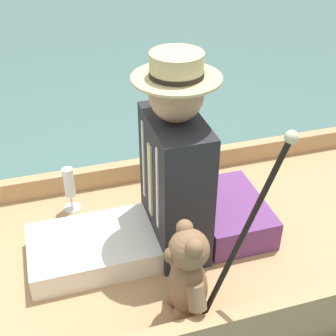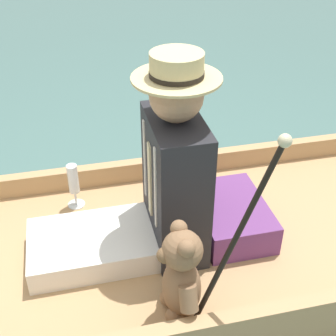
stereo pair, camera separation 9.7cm
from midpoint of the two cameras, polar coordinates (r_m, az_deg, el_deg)
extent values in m
plane|color=#476B66|center=(2.25, -2.98, -12.22)|extent=(16.00, 16.00, 0.00)
cube|color=tan|center=(2.20, -3.03, -10.85)|extent=(1.13, 2.99, 0.15)
cube|color=tan|center=(1.76, 1.40, -19.61)|extent=(0.06, 2.99, 0.11)
cube|color=tan|center=(2.53, -6.11, -0.47)|extent=(0.06, 2.99, 0.11)
cube|color=#6B3875|center=(2.21, 6.19, -5.57)|extent=(0.44, 0.31, 0.15)
cube|color=white|center=(2.09, -10.55, -9.59)|extent=(0.36, 0.54, 0.11)
cube|color=#232328|center=(1.97, -0.54, -2.14)|extent=(0.40, 0.21, 0.62)
cube|color=beige|center=(1.92, -3.66, -1.56)|extent=(0.04, 0.01, 0.34)
cube|color=white|center=(1.82, -2.85, -2.65)|extent=(0.02, 0.01, 0.37)
cube|color=white|center=(1.99, -4.41, 0.92)|extent=(0.02, 0.01, 0.37)
sphere|color=tan|center=(1.76, -0.61, 8.93)|extent=(0.21, 0.21, 0.21)
cylinder|color=#CCB77F|center=(1.73, -0.62, 10.97)|extent=(0.34, 0.34, 0.01)
cylinder|color=#CCB77F|center=(1.71, -0.63, 12.51)|extent=(0.20, 0.20, 0.09)
cylinder|color=black|center=(1.73, -0.62, 11.49)|extent=(0.20, 0.20, 0.02)
ellipsoid|color=#846042|center=(1.80, 0.83, -14.27)|extent=(0.18, 0.14, 0.26)
sphere|color=#846042|center=(1.66, 0.89, -9.92)|extent=(0.15, 0.15, 0.15)
sphere|color=brown|center=(1.66, -1.24, -10.63)|extent=(0.06, 0.06, 0.06)
sphere|color=#846042|center=(1.59, 1.47, -9.69)|extent=(0.06, 0.06, 0.06)
sphere|color=#846042|center=(1.66, 0.36, -7.34)|extent=(0.06, 0.06, 0.06)
cylinder|color=#846042|center=(1.71, 1.81, -15.46)|extent=(0.10, 0.07, 0.11)
cylinder|color=#846042|center=(1.83, -0.05, -11.25)|extent=(0.10, 0.07, 0.11)
sphere|color=#846042|center=(1.84, 0.13, -17.55)|extent=(0.07, 0.07, 0.07)
sphere|color=#846042|center=(1.89, -0.71, -15.45)|extent=(0.07, 0.07, 0.07)
cylinder|color=silver|center=(2.40, -12.71, -4.79)|extent=(0.09, 0.09, 0.01)
cylinder|color=silver|center=(2.38, -12.84, -3.99)|extent=(0.01, 0.01, 0.08)
cylinder|color=silver|center=(2.31, -13.19, -1.72)|extent=(0.05, 0.05, 0.15)
cylinder|color=black|center=(1.60, 7.01, -8.96)|extent=(0.02, 0.28, 0.78)
sphere|color=beige|center=(1.43, 12.95, 3.67)|extent=(0.04, 0.04, 0.04)
camera|label=1|loc=(0.05, -91.46, -0.97)|focal=50.00mm
camera|label=2|loc=(0.05, 88.54, 0.97)|focal=50.00mm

